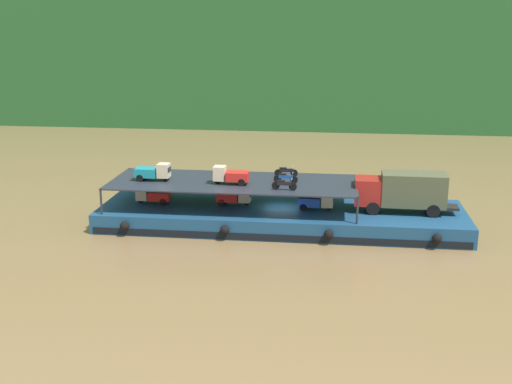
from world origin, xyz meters
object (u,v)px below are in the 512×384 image
Objects in this scene: covered_lorry at (403,191)px; mini_truck_upper_mid at (230,175)px; mini_truck_lower_aft at (234,196)px; motorcycle_upper_centre at (285,178)px; cargo_barge at (281,217)px; motorcycle_upper_stbd at (286,171)px; mini_truck_lower_mid at (316,201)px; motorcycle_upper_port at (284,184)px; mini_truck_lower_stern at (153,195)px; mini_truck_upper_stern at (153,172)px.

mini_truck_upper_mid is (-13.20, -0.70, 1.00)m from covered_lorry.
motorcycle_upper_centre reaches higher than mini_truck_lower_aft.
cargo_barge is 15.02× the size of motorcycle_upper_stbd.
mini_truck_upper_mid is (-0.12, -1.15, 2.00)m from mini_truck_lower_aft.
cargo_barge is at bearing 177.05° from mini_truck_lower_mid.
cargo_barge is 4.06m from mini_truck_lower_aft.
cargo_barge is 5.26m from mini_truck_upper_mid.
mini_truck_lower_mid is (2.76, -0.14, 1.44)m from cargo_barge.
motorcycle_upper_port is (-2.40, -1.95, 1.74)m from mini_truck_lower_mid.
mini_truck_lower_mid is (13.17, -0.17, 0.00)m from mini_truck_lower_stern.
motorcycle_upper_stbd is at bearing 11.33° from mini_truck_lower_stern.
motorcycle_upper_centre is (-2.45, 0.17, 1.74)m from mini_truck_lower_mid.
mini_truck_lower_stern is (-10.40, 0.03, 1.44)m from cargo_barge.
mini_truck_lower_aft is at bearing 6.99° from mini_truck_upper_stern.
mini_truck_lower_aft is 6.70m from mini_truck_upper_stern.
mini_truck_lower_aft is 4.46m from motorcycle_upper_centre.
mini_truck_lower_stern is 1.47× the size of motorcycle_upper_port.
cargo_barge is at bearing 99.96° from motorcycle_upper_port.
covered_lorry is 13.13m from mini_truck_lower_aft.
mini_truck_lower_stern is at bearing 179.85° from cargo_barge.
motorcycle_upper_port is 2.12m from motorcycle_upper_centre.
motorcycle_upper_centre and motorcycle_upper_stbd have the same top height.
motorcycle_upper_port and motorcycle_upper_stbd have the same top height.
mini_truck_lower_stern is 6.63m from mini_truck_lower_aft.
mini_truck_lower_mid is 1.00× the size of mini_truck_upper_mid.
motorcycle_upper_port is (0.37, -2.10, 3.18)m from cargo_barge.
mini_truck_lower_stern is at bearing 179.73° from covered_lorry.
motorcycle_upper_stbd is at bearing 92.63° from motorcycle_upper_port.
cargo_barge is at bearing 11.00° from mini_truck_upper_mid.
cargo_barge is 3.84m from motorcycle_upper_stbd.
motorcycle_upper_port is at bearing -9.25° from mini_truck_upper_stern.
mini_truck_upper_stern is at bearing -179.05° from covered_lorry.
mini_truck_upper_mid is 5.01m from motorcycle_upper_stbd.
mini_truck_lower_stern is 1.01× the size of mini_truck_upper_stern.
covered_lorry is 2.86× the size of mini_truck_lower_aft.
motorcycle_upper_centre is (-8.99, 0.09, 0.74)m from covered_lorry.
mini_truck_lower_mid reaches higher than cargo_barge.
mini_truck_upper_mid reaches higher than mini_truck_lower_mid.
covered_lorry is 19.73m from mini_truck_lower_stern.
mini_truck_upper_mid reaches higher than covered_lorry.
cargo_barge is at bearing -0.15° from mini_truck_lower_stern.
mini_truck_upper_stern reaches higher than motorcycle_upper_stbd.
mini_truck_upper_stern is 6.23m from mini_truck_upper_mid.
motorcycle_upper_centre is at bearing -5.10° from mini_truck_lower_aft.
mini_truck_lower_aft is 1.45× the size of motorcycle_upper_port.
mini_truck_lower_aft is 6.57m from mini_truck_lower_mid.
motorcycle_upper_stbd is (-0.14, 2.12, 0.00)m from motorcycle_upper_centre.
motorcycle_upper_centre is at bearing -0.01° from mini_truck_lower_stern.
mini_truck_upper_stern is 10.63m from motorcycle_upper_port.
cargo_barge is 3.20m from motorcycle_upper_centre.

